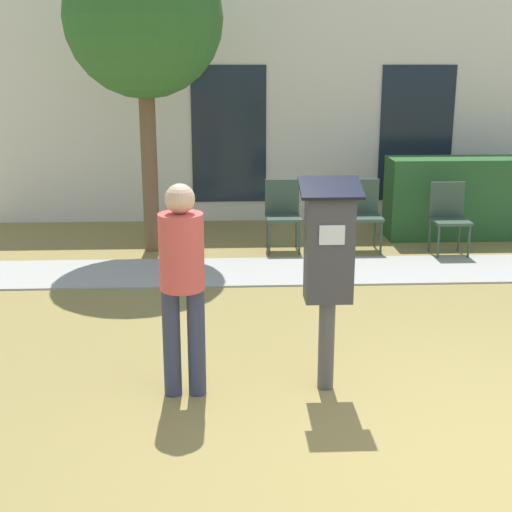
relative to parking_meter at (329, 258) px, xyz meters
The scene contains 10 objects.
ground_plane 1.63m from the parking_meter, 54.26° to the right, with size 40.00×40.00×0.00m, color olive.
sidewalk 3.26m from the parking_meter, 76.16° to the left, with size 12.00×1.10×0.02m.
building_facade 5.92m from the parking_meter, 82.78° to the left, with size 10.00×0.26×3.20m.
parking_meter is the anchor object (origin of this frame).
person_standing 1.06m from the parking_meter, behind, with size 0.32×0.32×1.58m.
outdoor_chair_left 4.05m from the parking_meter, 89.94° to the left, with size 0.44×0.44×0.90m.
outdoor_chair_middle 4.16m from the parking_meter, 75.45° to the left, with size 0.44×0.44×0.90m.
outdoor_chair_right 4.29m from the parking_meter, 60.96° to the left, with size 0.44×0.44×0.90m.
hedge_row 5.42m from the parking_meter, 57.59° to the left, with size 2.82×0.60×1.10m.
tree 4.75m from the parking_meter, 112.48° to the left, with size 1.90×1.90×3.82m.
Camera 1 is at (-1.49, -3.87, 2.42)m, focal length 50.00 mm.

